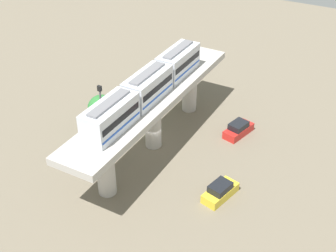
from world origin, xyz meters
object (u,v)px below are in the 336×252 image
object	(u,v)px
parked_car_red	(238,129)
tree_near_viaduct	(102,109)
tree_mid_lot	(163,70)
train	(148,87)
parked_car_yellow	(220,191)
signal_post	(103,120)

from	to	relation	value
parked_car_red	tree_near_viaduct	size ratio (longest dim) A/B	0.90
parked_car_red	tree_near_viaduct	distance (m)	16.87
tree_near_viaduct	tree_mid_lot	size ratio (longest dim) A/B	0.90
train	parked_car_red	bearing A→B (deg)	-134.97
train	parked_car_yellow	bearing A→B (deg)	161.78
parked_car_yellow	signal_post	bearing A→B (deg)	15.28
tree_near_viaduct	train	bearing A→B (deg)	176.15
train	tree_mid_lot	xyz separation A→B (m)	(5.03, -12.16, -4.54)
tree_near_viaduct	signal_post	xyz separation A→B (m)	(-3.53, 4.40, 1.93)
tree_near_viaduct	signal_post	world-z (taller)	signal_post
train	tree_near_viaduct	bearing A→B (deg)	-3.85
parked_car_yellow	tree_near_viaduct	bearing A→B (deg)	0.63
train	tree_near_viaduct	size ratio (longest dim) A/B	4.07
train	parked_car_red	xyz separation A→B (m)	(-7.96, -7.97, -7.67)
parked_car_red	tree_mid_lot	size ratio (longest dim) A/B	0.81
parked_car_red	tree_mid_lot	distance (m)	14.00
parked_car_red	signal_post	size ratio (longest dim) A/B	0.48
train	signal_post	size ratio (longest dim) A/B	2.16
parked_car_red	parked_car_yellow	xyz separation A→B (m)	(-2.54, 11.43, 0.00)
parked_car_yellow	tree_near_viaduct	distance (m)	18.05
parked_car_yellow	signal_post	xyz separation A→B (m)	(13.90, 0.48, 4.52)
signal_post	parked_car_red	bearing A→B (deg)	-133.66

